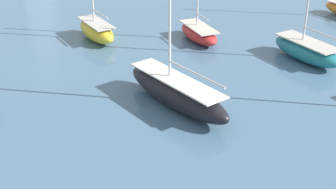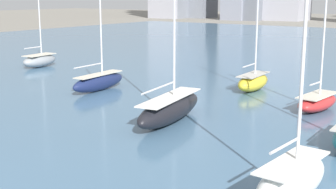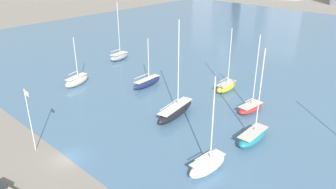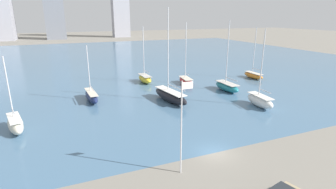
# 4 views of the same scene
# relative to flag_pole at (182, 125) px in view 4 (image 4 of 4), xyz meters

# --- Properties ---
(ground_plane) EXTENTS (500.00, 500.00, 0.00)m
(ground_plane) POSITION_rel_flag_pole_xyz_m (5.39, 2.09, -5.38)
(ground_plane) COLOR gray
(harbor_water) EXTENTS (180.00, 140.00, 0.00)m
(harbor_water) POSITION_rel_flag_pole_xyz_m (5.39, 72.09, -5.37)
(harbor_water) COLOR #476B89
(harbor_water) RESTS_ON ground_plane
(flag_pole) EXTENTS (1.24, 0.14, 9.81)m
(flag_pole) POSITION_rel_flag_pole_xyz_m (0.00, 0.00, 0.00)
(flag_pole) COLOR silver
(flag_pole) RESTS_ON ground_plane
(sailboat_yellow) EXTENTS (2.52, 6.35, 13.15)m
(sailboat_yellow) POSITION_rel_flag_pole_xyz_m (8.11, 37.61, -4.34)
(sailboat_yellow) COLOR yellow
(sailboat_yellow) RESTS_ON harbor_water
(sailboat_red) EXTENTS (3.00, 6.33, 14.15)m
(sailboat_red) POSITION_rel_flag_pole_xyz_m (16.69, 32.68, -4.48)
(sailboat_red) COLOR #B72828
(sailboat_red) RESTS_ON harbor_water
(sailboat_cream) EXTENTS (3.27, 6.63, 10.54)m
(sailboat_cream) POSITION_rel_flag_pole_xyz_m (-17.11, 17.96, -4.25)
(sailboat_cream) COLOR beige
(sailboat_cream) RESTS_ON harbor_water
(sailboat_white) EXTENTS (2.62, 6.70, 13.51)m
(sailboat_white) POSITION_rel_flag_pole_xyz_m (21.68, 13.13, -4.22)
(sailboat_white) COLOR white
(sailboat_white) RESTS_ON harbor_water
(sailboat_teal) EXTENTS (2.74, 7.38, 14.75)m
(sailboat_teal) POSITION_rel_flag_pole_xyz_m (22.19, 23.92, -4.37)
(sailboat_teal) COLOR #1E757F
(sailboat_teal) RESTS_ON harbor_water
(sailboat_orange) EXTENTS (2.09, 6.56, 12.92)m
(sailboat_orange) POSITION_rel_flag_pole_xyz_m (35.29, 31.06, -4.48)
(sailboat_orange) COLOR orange
(sailboat_orange) RESTS_ON harbor_water
(sailboat_black) EXTENTS (3.99, 10.54, 17.00)m
(sailboat_black) POSITION_rel_flag_pole_xyz_m (8.08, 21.90, -4.21)
(sailboat_black) COLOR black
(sailboat_black) RESTS_ON harbor_water
(sailboat_navy) EXTENTS (2.29, 8.15, 10.44)m
(sailboat_navy) POSITION_rel_flag_pole_xyz_m (-5.60, 27.95, -4.37)
(sailboat_navy) COLOR #19234C
(sailboat_navy) RESTS_ON harbor_water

